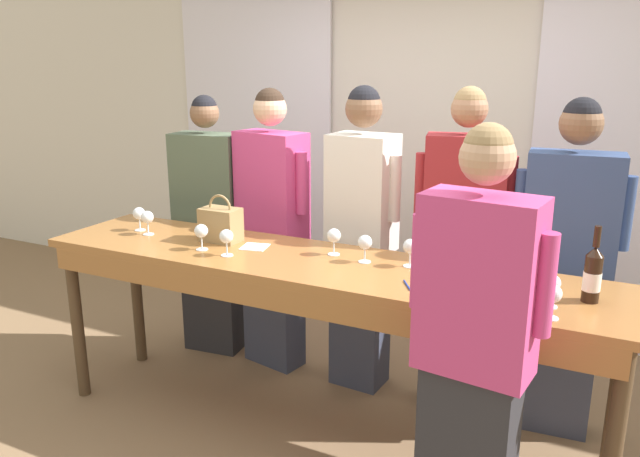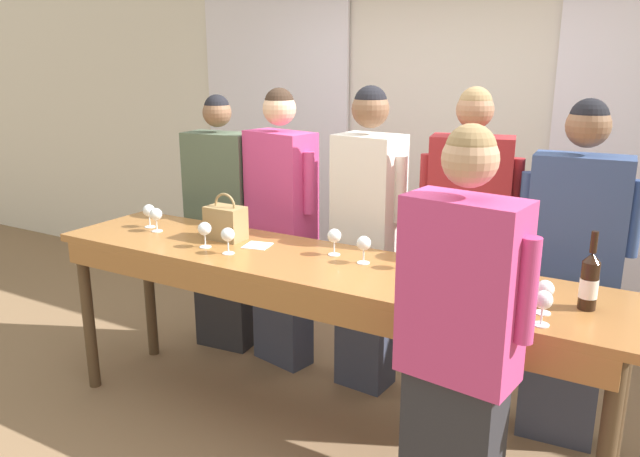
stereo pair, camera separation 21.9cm
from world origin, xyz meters
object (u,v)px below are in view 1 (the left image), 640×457
object	(u,v)px
wine_glass_center_mid	(365,243)
wine_glass_center_right	(334,236)
wine_glass_back_left	(553,295)
guest_pink_top	(272,229)
guest_olive_jacket	(210,226)
host_pouring	(473,355)
wine_glass_front_mid	(226,237)
tasting_bar	(312,282)
wine_glass_near_host	(552,284)
guest_striped_shirt	(461,251)
wine_glass_front_right	(410,247)
guest_navy_coat	(565,268)
handbag	(221,224)
wine_glass_front_left	(147,218)
guest_cream_sweater	(361,238)
wine_glass_center_left	(201,232)
wine_glass_back_right	(495,273)
wine_glass_back_mid	(139,214)
wine_bottle	(593,275)

from	to	relation	value
wine_glass_center_mid	wine_glass_center_right	world-z (taller)	same
wine_glass_back_left	guest_pink_top	world-z (taller)	guest_pink_top
guest_olive_jacket	host_pouring	distance (m)	2.33
wine_glass_center_mid	wine_glass_front_mid	bearing A→B (deg)	-162.47
tasting_bar	wine_glass_near_host	distance (m)	1.17
wine_glass_back_left	wine_glass_near_host	xyz separation A→B (m)	(-0.02, 0.12, 0.00)
wine_glass_near_host	guest_striped_shirt	bearing A→B (deg)	126.19
wine_glass_center_mid	wine_glass_near_host	xyz separation A→B (m)	(0.90, -0.21, -0.00)
wine_glass_front_mid	wine_glass_front_right	bearing A→B (deg)	15.37
wine_glass_center_right	guest_striped_shirt	world-z (taller)	guest_striped_shirt
wine_glass_front_right	wine_glass_back_left	size ratio (longest dim) A/B	1.00
guest_navy_coat	tasting_bar	bearing A→B (deg)	-150.08
wine_glass_front_mid	guest_olive_jacket	size ratio (longest dim) A/B	0.08
host_pouring	wine_glass_back_left	bearing A→B (deg)	49.69
handbag	host_pouring	distance (m)	1.67
tasting_bar	handbag	size ratio (longest dim) A/B	11.42
wine_glass_front_left	guest_olive_jacket	bearing A→B (deg)	92.37
handbag	guest_cream_sweater	world-z (taller)	guest_cream_sweater
wine_glass_front_mid	guest_navy_coat	xyz separation A→B (m)	(1.58, 0.76, -0.16)
wine_glass_center_right	guest_olive_jacket	bearing A→B (deg)	156.45
wine_glass_near_host	host_pouring	bearing A→B (deg)	-118.59
guest_cream_sweater	host_pouring	distance (m)	1.48
tasting_bar	guest_olive_jacket	bearing A→B (deg)	149.17
guest_pink_top	guest_striped_shirt	world-z (taller)	guest_striped_shirt
wine_glass_front_left	guest_cream_sweater	bearing A→B (deg)	30.50
wine_glass_center_left	wine_glass_front_mid	bearing A→B (deg)	-8.87
wine_glass_center_left	guest_navy_coat	bearing A→B (deg)	22.60
handbag	wine_glass_center_left	size ratio (longest dim) A/B	1.90
wine_glass_back_right	host_pouring	distance (m)	0.47
wine_glass_front_right	guest_navy_coat	world-z (taller)	guest_navy_coat
wine_glass_front_left	wine_glass_back_right	world-z (taller)	same
tasting_bar	host_pouring	distance (m)	1.05
wine_glass_near_host	wine_glass_back_left	bearing A→B (deg)	-81.95
guest_cream_sweater	wine_glass_near_host	bearing A→B (deg)	-33.26
guest_cream_sweater	guest_navy_coat	xyz separation A→B (m)	(1.14, -0.00, -0.02)
wine_glass_center_mid	guest_pink_top	size ratio (longest dim) A/B	0.08
guest_olive_jacket	guest_striped_shirt	size ratio (longest dim) A/B	0.95
wine_glass_center_mid	guest_olive_jacket	bearing A→B (deg)	157.88
wine_glass_center_left	wine_glass_back_mid	world-z (taller)	same
wine_glass_front_left	wine_glass_center_left	world-z (taller)	same
wine_glass_center_mid	guest_striped_shirt	size ratio (longest dim) A/B	0.08
host_pouring	guest_striped_shirt	bearing A→B (deg)	106.15
wine_bottle	wine_glass_front_left	xyz separation A→B (m)	(-2.36, -0.02, -0.02)
wine_glass_back_left	host_pouring	bearing A→B (deg)	-130.31
wine_glass_front_left	guest_pink_top	size ratio (longest dim) A/B	0.08
handbag	wine_glass_center_mid	bearing A→B (deg)	0.41
wine_bottle	wine_glass_near_host	distance (m)	0.20
host_pouring	tasting_bar	bearing A→B (deg)	152.06
wine_glass_center_mid	guest_olive_jacket	xyz separation A→B (m)	(-1.34, 0.55, -0.20)
wine_glass_front_mid	guest_navy_coat	bearing A→B (deg)	25.68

